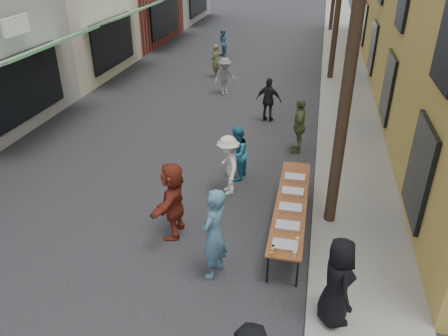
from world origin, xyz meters
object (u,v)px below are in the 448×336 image
at_px(utility_pole_near, 355,31).
at_px(catering_tray_sausage, 285,246).
at_px(server, 337,282).
at_px(guest_front_c, 237,153).
at_px(serving_table, 291,204).

relative_size(utility_pole_near, catering_tray_sausage, 18.00).
bearing_deg(utility_pole_near, catering_tray_sausage, -113.15).
distance_m(catering_tray_sausage, server, 1.40).
bearing_deg(guest_front_c, utility_pole_near, 66.81).
height_order(utility_pole_near, catering_tray_sausage, utility_pole_near).
relative_size(serving_table, guest_front_c, 2.53).
height_order(utility_pole_near, guest_front_c, utility_pole_near).
height_order(serving_table, server, server).
xyz_separation_m(utility_pole_near, guest_front_c, (-2.58, 1.64, -3.71)).
bearing_deg(guest_front_c, serving_table, 47.32).
xyz_separation_m(guest_front_c, server, (2.63, -4.78, 0.17)).
distance_m(utility_pole_near, catering_tray_sausage, 4.38).
xyz_separation_m(utility_pole_near, serving_table, (-0.91, -0.49, -3.79)).
bearing_deg(server, guest_front_c, 9.77).
relative_size(serving_table, server, 2.33).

